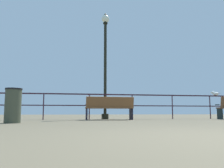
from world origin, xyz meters
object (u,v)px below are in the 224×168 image
object	(u,v)px
bench_near_left	(110,107)
trash_bin	(13,105)
seagull_on_rail	(215,94)
lamppost_center	(105,57)

from	to	relation	value
bench_near_left	trash_bin	world-z (taller)	trash_bin
trash_bin	bench_near_left	bearing A→B (deg)	36.50
bench_near_left	trash_bin	distance (m)	3.68
bench_near_left	seagull_on_rail	bearing A→B (deg)	8.45
seagull_on_rail	trash_bin	world-z (taller)	seagull_on_rail
lamppost_center	seagull_on_rail	world-z (taller)	lamppost_center
seagull_on_rail	trash_bin	distance (m)	8.46
lamppost_center	trash_bin	world-z (taller)	lamppost_center
seagull_on_rail	lamppost_center	bearing A→B (deg)	176.66
bench_near_left	seagull_on_rail	world-z (taller)	seagull_on_rail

